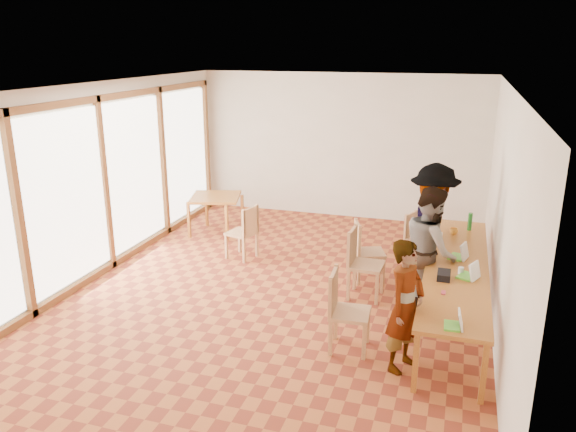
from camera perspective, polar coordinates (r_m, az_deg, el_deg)
name	(u,v)px	position (r m, az deg, el deg)	size (l,w,h in m)	color
ground	(281,289)	(8.55, -0.72, -7.43)	(8.00, 8.00, 0.00)	#AE582A
wall_back	(340,146)	(11.83, 5.32, 7.06)	(6.00, 0.10, 3.00)	silver
wall_front	(122,318)	(4.65, -16.50, -9.89)	(6.00, 0.10, 3.00)	silver
wall_right	(503,211)	(7.69, 21.00, 0.47)	(0.10, 8.00, 3.00)	silver
window_wall	(103,179)	(9.37, -18.25, 3.60)	(0.10, 8.00, 3.00)	white
ceiling	(280,85)	(7.80, -0.80, 13.19)	(6.00, 8.00, 0.04)	white
communal_table	(457,268)	(7.81, 16.76, -5.05)	(0.80, 4.00, 0.75)	#AF7526
side_table	(216,200)	(10.89, -7.37, 1.62)	(0.90, 0.90, 0.75)	#AF7526
chair_near	(341,302)	(6.78, 5.45, -8.69)	(0.49, 0.49, 0.53)	tan
chair_mid	(359,255)	(8.16, 7.22, -4.00)	(0.49, 0.49, 0.55)	tan
chair_far	(363,245)	(8.74, 7.66, -2.93)	(0.57, 0.57, 0.51)	tan
chair_empty	(414,232)	(9.73, 12.73, -1.57)	(0.50, 0.50, 0.44)	tan
chair_spare	(246,227)	(9.55, -4.29, -1.11)	(0.54, 0.54, 0.50)	tan
person_near	(405,306)	(6.43, 11.85, -8.94)	(0.56, 0.37, 1.54)	gray
person_mid	(430,250)	(7.84, 14.23, -3.38)	(0.86, 0.67, 1.76)	gray
person_far	(432,228)	(8.53, 14.45, -1.16)	(1.24, 0.71, 1.91)	gray
laptop_near	(456,323)	(6.13, 16.72, -10.36)	(0.20, 0.23, 0.19)	#63D53A
laptop_mid	(471,274)	(7.38, 18.06, -5.60)	(0.31, 0.32, 0.22)	#63D53A
laptop_far	(461,254)	(8.00, 17.12, -3.74)	(0.29, 0.31, 0.22)	#63D53A
yellow_mug	(454,231)	(8.97, 16.49, -1.49)	(0.13, 0.13, 0.10)	#F8A030
green_bottle	(470,222)	(9.21, 18.00, -0.55)	(0.07, 0.07, 0.28)	#237727
clear_glass	(461,271)	(7.49, 17.16, -5.31)	(0.07, 0.07, 0.09)	silver
condiment_cup	(440,234)	(8.83, 15.18, -1.80)	(0.08, 0.08, 0.06)	white
pink_phone	(443,292)	(6.89, 15.51, -7.50)	(0.05, 0.10, 0.01)	#BF3A51
black_pouch	(444,275)	(7.28, 15.56, -5.82)	(0.16, 0.26, 0.09)	black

